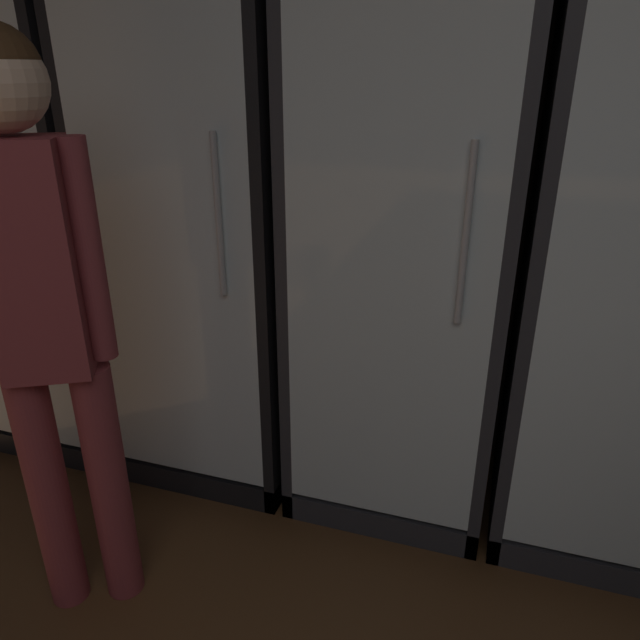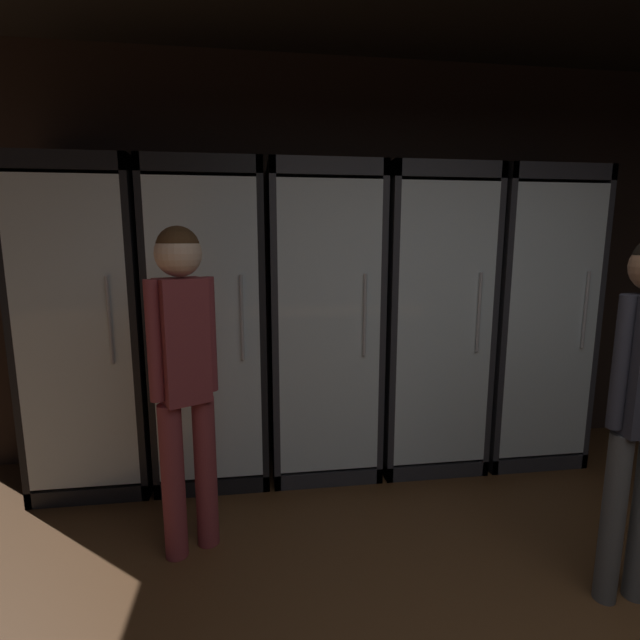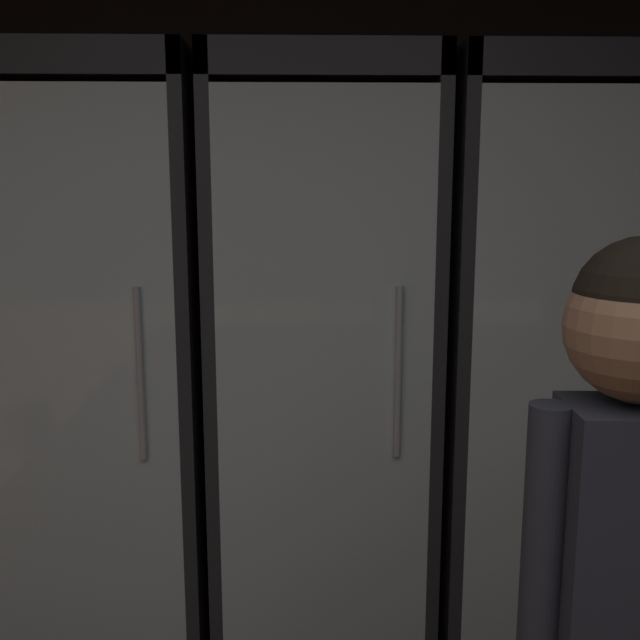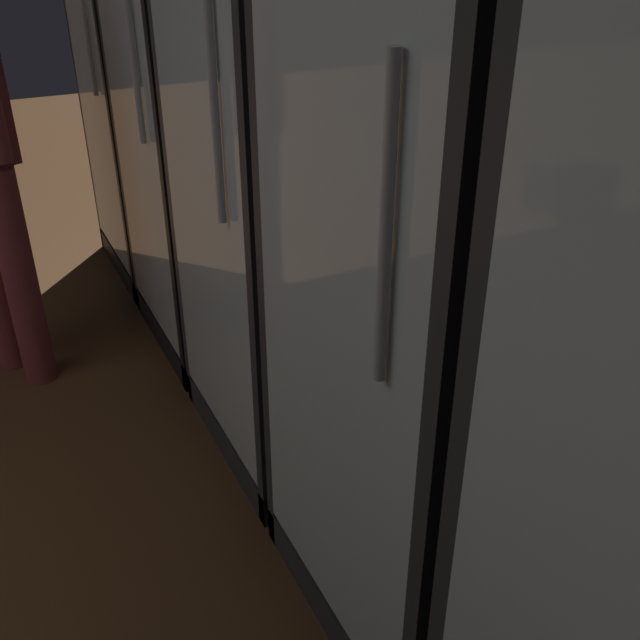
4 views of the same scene
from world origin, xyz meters
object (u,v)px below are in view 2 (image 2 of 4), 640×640
at_px(cooler_far_left, 94,332).
at_px(cooler_left, 212,329).
at_px(cooler_right, 425,322).
at_px(shopper_near, 184,361).
at_px(cooler_far_right, 522,319).
at_px(cooler_center, 322,326).

distance_m(cooler_far_left, cooler_left, 0.73).
height_order(cooler_far_left, cooler_right, same).
xyz_separation_m(cooler_far_left, shopper_near, (0.68, -0.84, 0.00)).
bearing_deg(cooler_far_right, cooler_center, 179.93).
relative_size(cooler_center, cooler_far_right, 1.00).
distance_m(cooler_left, cooler_far_right, 2.20).
distance_m(cooler_far_left, cooler_far_right, 2.93).
distance_m(cooler_center, cooler_right, 0.73).
height_order(cooler_left, cooler_right, same).
bearing_deg(cooler_far_right, cooler_far_left, 179.97).
xyz_separation_m(cooler_far_left, cooler_center, (1.46, 0.00, 0.00)).
height_order(cooler_center, shopper_near, cooler_center).
height_order(cooler_far_right, shopper_near, cooler_far_right).
bearing_deg(shopper_near, cooler_far_right, 20.31).
relative_size(cooler_center, shopper_near, 1.25).
height_order(cooler_left, cooler_center, same).
height_order(cooler_far_left, cooler_left, same).
distance_m(cooler_left, cooler_right, 1.47).
height_order(cooler_far_left, shopper_near, cooler_far_left).
relative_size(cooler_far_left, cooler_left, 1.00).
distance_m(cooler_left, shopper_near, 0.84).
bearing_deg(cooler_right, cooler_far_left, 179.97).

